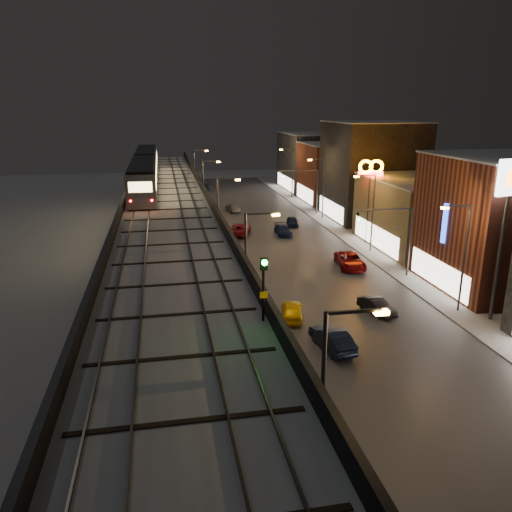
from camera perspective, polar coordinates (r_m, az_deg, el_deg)
ground at (r=27.57m, az=5.21°, el=-19.50°), size 220.00×220.00×0.00m
road_surface at (r=60.23m, az=3.08°, el=1.11°), size 17.00×120.00×0.06m
sidewalk_right at (r=63.28m, az=11.91°, el=1.57°), size 4.00×120.00×0.14m
under_viaduct_pavement at (r=58.60m, az=-9.86°, el=0.43°), size 11.00×120.00×0.06m
elevated_viaduct at (r=54.20m, az=-10.08°, el=5.18°), size 9.00×100.00×6.30m
viaduct_trackbed at (r=54.18m, az=-10.13°, el=6.00°), size 8.40×100.00×0.32m
viaduct_parapet_streetside at (r=54.34m, az=-5.53°, el=6.71°), size 0.30×100.00×1.10m
viaduct_parapet_far at (r=54.27m, az=-14.77°, el=6.22°), size 0.30×100.00×1.10m
building_b at (r=50.73m, az=26.50°, el=3.40°), size 12.20×12.20×12.16m
building_c at (r=62.57m, az=18.70°, el=4.65°), size 12.20×15.20×8.16m
building_d at (r=76.24m, az=13.08°, el=9.42°), size 12.20×13.20×14.16m
building_e at (r=89.38m, az=9.41°, el=9.37°), size 12.20×12.20×10.16m
building_f at (r=102.50m, az=6.74°, el=10.68°), size 12.20×16.20×11.16m
streetlight_left_0 at (r=20.59m, az=8.33°, el=-15.89°), size 2.57×0.28×9.00m
streetlight_left_1 at (r=36.53m, az=-0.74°, el=-0.83°), size 2.57×0.28×9.00m
streetlight_right_1 at (r=42.83m, az=22.49°, el=0.53°), size 2.56×0.28×9.00m
streetlight_left_2 at (r=53.79m, az=-4.08°, el=4.89°), size 2.57×0.28×9.00m
streetlight_right_2 at (r=58.25m, az=13.00°, el=5.42°), size 2.56×0.28×9.00m
streetlight_left_3 at (r=71.41m, az=-5.80°, el=7.80°), size 2.57×0.28×9.00m
streetlight_right_3 at (r=74.83m, az=7.52°, el=8.16°), size 2.56×0.28×9.00m
streetlight_left_4 at (r=89.19m, az=-6.86°, el=9.56°), size 2.57×0.28×9.00m
streetlight_right_4 at (r=91.95m, az=4.02°, el=9.85°), size 2.56×0.28×9.00m
traffic_light_rig_a at (r=50.09m, az=16.05°, el=2.51°), size 6.10×0.34×7.00m
traffic_light_rig_b at (r=77.50m, az=6.18°, el=7.95°), size 6.10×0.34×7.00m
subway_train at (r=67.60m, az=-12.57°, el=9.70°), size 3.01×36.40×3.60m
rail_signal at (r=22.70m, az=0.89°, el=-2.40°), size 0.36×0.44×3.11m
car_taxi at (r=39.87m, az=4.13°, el=-6.28°), size 2.57×4.35×1.39m
car_near_white at (r=35.47m, az=8.69°, el=-9.41°), size 2.23×4.71×1.49m
car_mid_silver at (r=65.44m, az=-1.91°, el=3.04°), size 4.09×5.91×1.50m
car_mid_dark at (r=80.36m, az=-2.65°, el=5.54°), size 2.16×4.46×1.25m
car_far_white at (r=100.25m, az=-5.94°, el=7.78°), size 1.76×4.36×1.48m
car_onc_silver at (r=41.89m, az=13.66°, el=-5.68°), size 2.25×3.96×1.24m
car_onc_dark at (r=52.98m, az=10.71°, el=-0.56°), size 3.17×5.70×1.51m
car_onc_white at (r=65.42m, az=3.10°, el=2.93°), size 1.88×4.44×1.28m
car_onc_red at (r=70.44m, az=4.18°, el=3.92°), size 2.17×4.00×1.29m
sign_mcdonalds at (r=61.53m, az=12.95°, el=8.95°), size 3.04×0.79×10.22m
sign_citgo at (r=41.20m, az=26.87°, el=6.00°), size 2.66×0.39×12.65m
sign_carwash at (r=47.51m, az=21.31°, el=2.77°), size 1.57×0.35×8.12m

